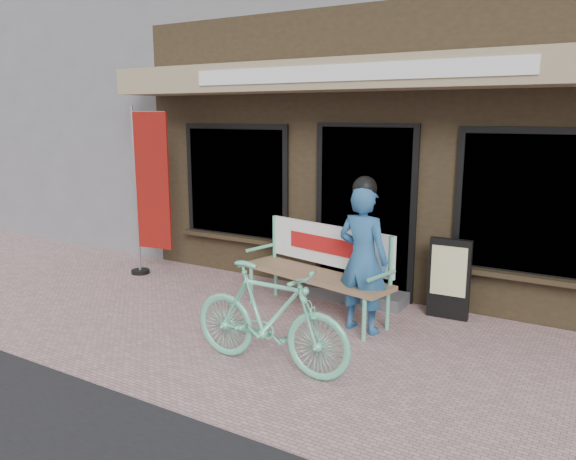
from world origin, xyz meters
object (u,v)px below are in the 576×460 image
Objects in this scene: nobori_red at (150,190)px; bicycle at (269,317)px; bench at (321,263)px; menu_stand at (449,278)px; person at (363,256)px.

bicycle is at bearing -36.78° from nobori_red.
nobori_red is (-2.83, 0.16, 0.64)m from bench.
bench is 1.47m from menu_stand.
bicycle reaches higher than menu_stand.
nobori_red is (-3.45, 0.41, 0.42)m from person.
person is 0.69× the size of nobori_red.
bicycle is 1.76× the size of menu_stand.
bicycle is 0.68× the size of nobori_red.
person is at bearing -15.20° from bicycle.
bench is 1.18× the size of person.
person is (0.63, -0.25, 0.22)m from bench.
person reaches higher than bicycle.
bench is 2.90m from nobori_red.
bicycle is 2.39m from menu_stand.
bicycle is (-0.35, -1.29, -0.33)m from person.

